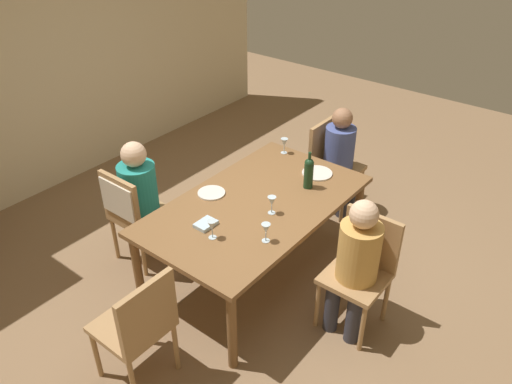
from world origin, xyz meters
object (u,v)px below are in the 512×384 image
Objects in this scene: chair_near at (362,264)px; wine_bottle_tall_green at (309,172)px; dining_table at (256,210)px; chair_right_end at (331,160)px; person_woman_host at (142,193)px; chair_far_left at (129,208)px; person_man_bearded at (356,259)px; wine_glass_centre at (284,143)px; wine_glass_far at (212,226)px; wine_glass_near_right at (266,229)px; dinner_plate_host at (317,173)px; wine_glass_near_left at (272,202)px; person_man_guest at (341,153)px; chair_left_end at (139,324)px; dinner_plate_guest_left at (211,193)px.

wine_bottle_tall_green reaches higher than chair_near.
dining_table is 2.06× the size of chair_right_end.
chair_right_end is 1.93m from person_woman_host.
person_man_bearded reaches higher than chair_far_left.
dining_table is 12.70× the size of wine_glass_centre.
wine_glass_far is at bearing -176.04° from dining_table.
wine_glass_near_right is (0.20, -1.30, 0.26)m from chair_far_left.
wine_glass_centre is at bearing 21.00° from dining_table.
wine_glass_far reaches higher than dining_table.
chair_near is at bearing -127.32° from dinner_plate_host.
person_man_bearded is at bearing -132.14° from dinner_plate_host.
person_man_bearded is at bearing 90.00° from chair_near.
wine_glass_near_left and wine_glass_centre have the same top height.
wine_glass_near_left is at bearing 1.15° from person_man_bearded.
wine_bottle_tall_green is 0.28m from dinner_plate_host.
person_man_guest is 4.17× the size of dinner_plate_host.
person_man_guest reaches higher than chair_far_left.
chair_far_left is 6.17× the size of wine_glass_centre.
chair_far_left is 0.81× the size of person_man_bearded.
wine_bottle_tall_green is at bearing -166.58° from dinner_plate_host.
chair_right_end is 6.17× the size of wine_glass_near_left.
wine_glass_centre is at bearing -25.14° from chair_right_end.
chair_near is 1.65m from chair_left_end.
chair_left_end is 3.45× the size of dinner_plate_host.
person_man_bearded reaches higher than wine_glass_far.
person_man_bearded is (-0.03, -0.93, -0.02)m from dining_table.
chair_left_end is 6.17× the size of wine_glass_near_right.
chair_near reaches higher than wine_glass_near_right.
wine_glass_near_left is at bearing 178.90° from wine_bottle_tall_green.
chair_far_left is 3.45× the size of dinner_plate_host.
dining_table is at bearing 77.70° from wine_glass_near_left.
person_man_bearded reaches higher than dinner_plate_host.
chair_far_left is 1.97m from chair_near.
chair_far_left is 2.79× the size of wine_bottle_tall_green.
chair_right_end is at bearing -50.52° from chair_near.
chair_near is 0.82m from wine_glass_near_left.
dinner_plate_host is (0.60, 0.79, 0.22)m from chair_near.
dinner_plate_guest_left is (0.43, 0.41, -0.10)m from wine_glass_far.
person_man_guest is (1.24, 0.91, 0.11)m from chair_near.
dining_table is 5.74× the size of wine_bottle_tall_green.
person_man_guest reaches higher than chair_right_end.
dining_table is 2.06× the size of chair_far_left.
chair_right_end is at bearing 3.82° from wine_glass_far.
chair_right_end is at bearing 3.76° from dining_table.
wine_bottle_tall_green is 0.82m from wine_glass_near_right.
wine_bottle_tall_green reaches higher than dinner_plate_host.
wine_glass_far is at bearing 164.01° from wine_glass_near_left.
wine_glass_far is at bearing 122.60° from wine_glass_near_right.
wine_glass_centre is 0.56× the size of dinner_plate_host.
chair_near is at bearing -120.73° from wine_glass_centre.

